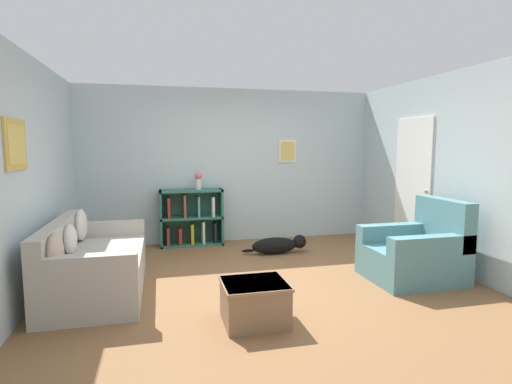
# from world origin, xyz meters

# --- Properties ---
(ground_plane) EXTENTS (14.00, 14.00, 0.00)m
(ground_plane) POSITION_xyz_m (0.00, 0.00, 0.00)
(ground_plane) COLOR brown
(wall_back) EXTENTS (5.60, 0.13, 2.60)m
(wall_back) POSITION_xyz_m (0.00, 2.25, 1.30)
(wall_back) COLOR silver
(wall_back) RESTS_ON ground_plane
(wall_left) EXTENTS (0.13, 5.00, 2.60)m
(wall_left) POSITION_xyz_m (-2.55, -0.00, 1.30)
(wall_left) COLOR silver
(wall_left) RESTS_ON ground_plane
(wall_right) EXTENTS (0.16, 5.00, 2.60)m
(wall_right) POSITION_xyz_m (2.55, 0.02, 1.29)
(wall_right) COLOR silver
(wall_right) RESTS_ON ground_plane
(couch) EXTENTS (0.96, 1.85, 0.85)m
(couch) POSITION_xyz_m (-1.95, 0.11, 0.31)
(couch) COLOR #ADA89E
(couch) RESTS_ON ground_plane
(bookshelf) EXTENTS (1.02, 0.33, 0.93)m
(bookshelf) POSITION_xyz_m (-0.71, 2.04, 0.44)
(bookshelf) COLOR #2D6B56
(bookshelf) RESTS_ON ground_plane
(recliner_chair) EXTENTS (1.04, 0.90, 0.99)m
(recliner_chair) POSITION_xyz_m (1.85, -0.35, 0.33)
(recliner_chair) COLOR slate
(recliner_chair) RESTS_ON ground_plane
(coffee_table) EXTENTS (0.60, 0.54, 0.39)m
(coffee_table) POSITION_xyz_m (-0.37, -1.07, 0.21)
(coffee_table) COLOR #846647
(coffee_table) RESTS_ON ground_plane
(dog) EXTENTS (1.01, 0.23, 0.27)m
(dog) POSITION_xyz_m (0.54, 1.17, 0.13)
(dog) COLOR black
(dog) RESTS_ON ground_plane
(vase) EXTENTS (0.12, 0.12, 0.29)m
(vase) POSITION_xyz_m (-0.58, 2.02, 1.09)
(vase) COLOR silver
(vase) RESTS_ON bookshelf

